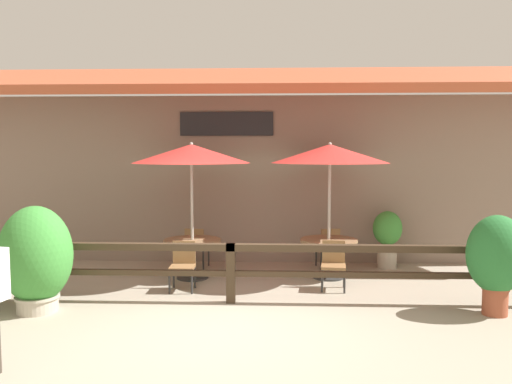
# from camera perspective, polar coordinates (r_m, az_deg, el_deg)

# --- Properties ---
(ground_plane) EXTENTS (60.00, 60.00, 0.00)m
(ground_plane) POSITION_cam_1_polar(r_m,az_deg,el_deg) (7.18, -3.69, -14.96)
(ground_plane) COLOR #9E937F
(building_facade) EXTENTS (14.28, 1.49, 4.23)m
(building_facade) POSITION_cam_1_polar(r_m,az_deg,el_deg) (10.86, -1.46, 3.36)
(building_facade) COLOR gray
(building_facade) RESTS_ON ground
(patio_railing) EXTENTS (10.40, 0.14, 0.95)m
(patio_railing) POSITION_cam_1_polar(r_m,az_deg,el_deg) (7.99, -2.91, -7.74)
(patio_railing) COLOR #3D2D1E
(patio_railing) RESTS_ON ground
(patio_umbrella_near) EXTENTS (2.22, 2.22, 2.58)m
(patio_umbrella_near) POSITION_cam_1_polar(r_m,az_deg,el_deg) (9.42, -7.40, 4.34)
(patio_umbrella_near) COLOR #B7B2A8
(patio_umbrella_near) RESTS_ON ground
(dining_table_near) EXTENTS (1.09, 1.09, 0.74)m
(dining_table_near) POSITION_cam_1_polar(r_m,az_deg,el_deg) (9.60, -7.28, -6.26)
(dining_table_near) COLOR olive
(dining_table_near) RESTS_ON ground
(chair_near_streetside) EXTENTS (0.43, 0.43, 0.84)m
(chair_near_streetside) POSITION_cam_1_polar(r_m,az_deg,el_deg) (8.85, -8.34, -8.08)
(chair_near_streetside) COLOR olive
(chair_near_streetside) RESTS_ON ground
(chair_near_wallside) EXTENTS (0.48, 0.48, 0.84)m
(chair_near_wallside) POSITION_cam_1_polar(r_m,az_deg,el_deg) (10.42, -6.85, -6.13)
(chair_near_wallside) COLOR olive
(chair_near_wallside) RESTS_ON ground
(patio_umbrella_middle) EXTENTS (2.22, 2.22, 2.58)m
(patio_umbrella_middle) POSITION_cam_1_polar(r_m,az_deg,el_deg) (9.48, 8.43, 4.33)
(patio_umbrella_middle) COLOR #B7B2A8
(patio_umbrella_middle) RESTS_ON ground
(dining_table_middle) EXTENTS (1.09, 1.09, 0.74)m
(dining_table_middle) POSITION_cam_1_polar(r_m,az_deg,el_deg) (9.65, 8.31, -6.21)
(dining_table_middle) COLOR olive
(dining_table_middle) RESTS_ON ground
(chair_middle_streetside) EXTENTS (0.46, 0.46, 0.84)m
(chair_middle_streetside) POSITION_cam_1_polar(r_m,az_deg,el_deg) (8.92, 8.84, -7.98)
(chair_middle_streetside) COLOR olive
(chair_middle_streetside) RESTS_ON ground
(chair_middle_wallside) EXTENTS (0.50, 0.50, 0.84)m
(chair_middle_wallside) POSITION_cam_1_polar(r_m,az_deg,el_deg) (10.44, 8.30, -6.12)
(chair_middle_wallside) COLOR olive
(chair_middle_wallside) RESTS_ON ground
(potted_plant_tall_tropical) EXTENTS (1.08, 0.97, 1.60)m
(potted_plant_tall_tropical) POSITION_cam_1_polar(r_m,az_deg,el_deg) (8.22, -23.85, -6.87)
(potted_plant_tall_tropical) COLOR #B7AD99
(potted_plant_tall_tropical) RESTS_ON ground
(potted_plant_broad_leaf) EXTENTS (0.87, 0.78, 1.49)m
(potted_plant_broad_leaf) POSITION_cam_1_polar(r_m,az_deg,el_deg) (8.17, 25.81, -6.74)
(potted_plant_broad_leaf) COLOR #9E4C33
(potted_plant_broad_leaf) RESTS_ON ground
(potted_plant_small_flowering) EXTENTS (0.59, 0.53, 1.19)m
(potted_plant_small_flowering) POSITION_cam_1_polar(r_m,az_deg,el_deg) (10.67, 14.78, -4.78)
(potted_plant_small_flowering) COLOR #B7AD99
(potted_plant_small_flowering) RESTS_ON ground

